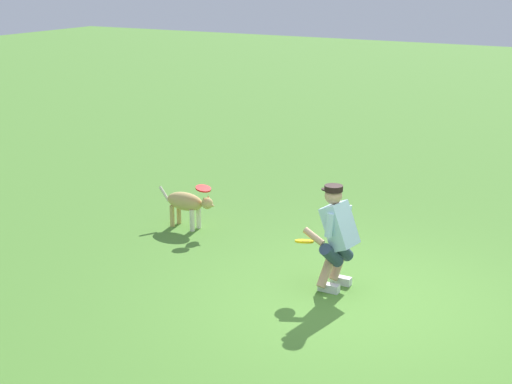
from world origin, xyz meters
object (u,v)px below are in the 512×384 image
(dog, at_px, (188,203))
(frisbee_held, at_px, (304,241))
(frisbee_flying, at_px, (203,188))
(person, at_px, (337,234))

(dog, xyz_separation_m, frisbee_held, (-2.46, 1.14, 0.22))
(dog, xyz_separation_m, frisbee_flying, (-0.30, 0.03, 0.28))
(frisbee_flying, distance_m, frisbee_held, 2.43)
(dog, bearing_deg, frisbee_flying, -0.95)
(person, distance_m, dog, 2.97)
(person, distance_m, frisbee_flying, 2.66)
(frisbee_flying, bearing_deg, dog, -4.80)
(person, bearing_deg, dog, -10.40)
(dog, relative_size, frisbee_held, 4.54)
(person, relative_size, frisbee_held, 5.63)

